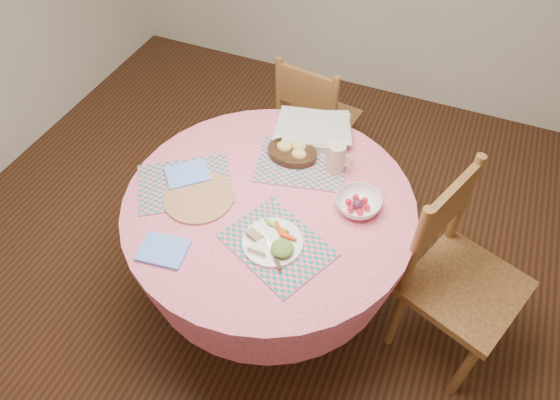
% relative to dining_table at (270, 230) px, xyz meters
% --- Properties ---
extents(ground, '(4.00, 4.00, 0.00)m').
position_rel_dining_table_xyz_m(ground, '(0.00, 0.00, -0.56)').
color(ground, '#331C0F').
rests_on(ground, ground).
extents(dining_table, '(1.24, 1.24, 0.75)m').
position_rel_dining_table_xyz_m(dining_table, '(0.00, 0.00, 0.00)').
color(dining_table, pink).
rests_on(dining_table, ground).
extents(chair_right, '(0.57, 0.58, 0.99)m').
position_rel_dining_table_xyz_m(chair_right, '(0.82, 0.12, -0.04)').
color(chair_right, brown).
rests_on(chair_right, ground).
extents(chair_back, '(0.46, 0.44, 0.88)m').
position_rel_dining_table_xyz_m(chair_back, '(-0.12, 0.92, -0.09)').
color(chair_back, brown).
rests_on(chair_back, ground).
extents(placemat_front, '(0.49, 0.44, 0.01)m').
position_rel_dining_table_xyz_m(placemat_front, '(0.12, -0.20, 0.20)').
color(placemat_front, '#147469').
rests_on(placemat_front, dining_table).
extents(placemat_left, '(0.50, 0.47, 0.01)m').
position_rel_dining_table_xyz_m(placemat_left, '(-0.38, -0.05, 0.20)').
color(placemat_left, '#147469').
rests_on(placemat_left, dining_table).
extents(placemat_back, '(0.46, 0.38, 0.01)m').
position_rel_dining_table_xyz_m(placemat_back, '(0.05, 0.26, 0.20)').
color(placemat_back, '#147469').
rests_on(placemat_back, dining_table).
extents(wicker_trivet, '(0.30, 0.30, 0.01)m').
position_rel_dining_table_xyz_m(wicker_trivet, '(-0.28, -0.10, 0.20)').
color(wicker_trivet, '#9D6D44').
rests_on(wicker_trivet, dining_table).
extents(napkin_near, '(0.20, 0.16, 0.01)m').
position_rel_dining_table_xyz_m(napkin_near, '(-0.27, -0.40, 0.20)').
color(napkin_near, '#628FFE').
rests_on(napkin_near, dining_table).
extents(napkin_far, '(0.23, 0.22, 0.01)m').
position_rel_dining_table_xyz_m(napkin_far, '(-0.39, -0.00, 0.21)').
color(napkin_far, '#628FFE').
rests_on(napkin_far, placemat_left).
extents(dinner_plate, '(0.24, 0.24, 0.05)m').
position_rel_dining_table_xyz_m(dinner_plate, '(0.11, -0.21, 0.22)').
color(dinner_plate, white).
rests_on(dinner_plate, placemat_front).
extents(bread_bowl, '(0.23, 0.23, 0.08)m').
position_rel_dining_table_xyz_m(bread_bowl, '(-0.01, 0.29, 0.23)').
color(bread_bowl, black).
rests_on(bread_bowl, placemat_back).
extents(latte_mug, '(0.12, 0.08, 0.14)m').
position_rel_dining_table_xyz_m(latte_mug, '(0.20, 0.28, 0.27)').
color(latte_mug, '#CFAE8E').
rests_on(latte_mug, placemat_back).
extents(fruit_bowl, '(0.22, 0.22, 0.06)m').
position_rel_dining_table_xyz_m(fruit_bowl, '(0.35, 0.11, 0.22)').
color(fruit_bowl, white).
rests_on(fruit_bowl, dining_table).
extents(newspaper_stack, '(0.41, 0.35, 0.04)m').
position_rel_dining_table_xyz_m(newspaper_stack, '(0.02, 0.48, 0.22)').
color(newspaper_stack, silver).
rests_on(newspaper_stack, dining_table).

